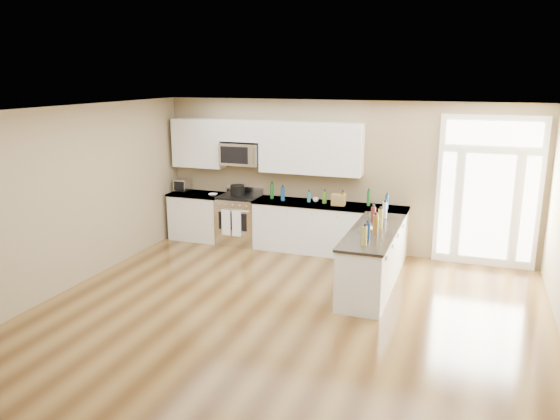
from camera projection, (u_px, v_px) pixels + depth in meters
name	position (u px, v px, depth m)	size (l,w,h in m)	color
ground	(264.00, 342.00, 6.81)	(8.00, 8.00, 0.00)	#492F14
room_shell	(263.00, 209.00, 6.39)	(8.00, 8.00, 8.00)	#8E7B59
back_cabinet_left	(198.00, 217.00, 11.01)	(1.10, 0.66, 0.94)	silver
back_cabinet_right	(329.00, 230.00, 10.12)	(2.85, 0.66, 0.94)	silver
peninsula_cabinet	(372.00, 261.00, 8.44)	(0.69, 2.32, 0.94)	silver
upper_cabinet_left	(199.00, 143.00, 10.79)	(1.04, 0.33, 0.95)	silver
upper_cabinet_right	(311.00, 148.00, 10.03)	(1.94, 0.33, 0.95)	silver
upper_cabinet_short	(242.00, 131.00, 10.42)	(0.82, 0.33, 0.40)	silver
microwave	(241.00, 154.00, 10.49)	(0.78, 0.41, 0.42)	silver
entry_door	(488.00, 192.00, 9.26)	(1.70, 0.10, 2.60)	white
kitchen_range	(240.00, 219.00, 10.70)	(0.79, 0.70, 1.08)	silver
stockpot	(237.00, 190.00, 10.64)	(0.28, 0.28, 0.21)	black
toaster_oven	(182.00, 185.00, 11.08)	(0.28, 0.22, 0.24)	silver
cardboard_box	(338.00, 200.00, 9.87)	(0.24, 0.18, 0.20)	olive
bowl_left	(213.00, 195.00, 10.66)	(0.17, 0.17, 0.04)	white
bowl_peninsula	(369.00, 229.00, 8.27)	(0.17, 0.17, 0.05)	white
cup_counter	(316.00, 200.00, 10.14)	(0.11, 0.11, 0.08)	white
counter_bottles	(348.00, 208.00, 9.10)	(2.38, 2.45, 0.30)	#19591E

